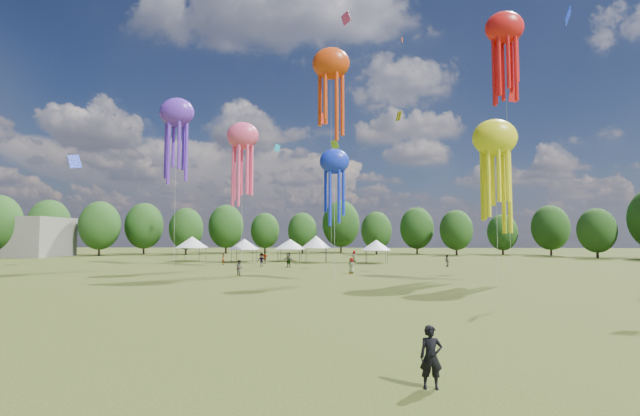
{
  "coord_description": "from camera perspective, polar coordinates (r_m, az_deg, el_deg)",
  "views": [
    {
      "loc": [
        5.28,
        -14.92,
        4.04
      ],
      "look_at": [
        3.77,
        15.0,
        6.0
      ],
      "focal_mm": 24.83,
      "sensor_mm": 36.0,
      "label": 1
    }
  ],
  "objects": [
    {
      "name": "show_kites",
      "position": [
        56.88,
        1.14,
        12.86
      ],
      "size": [
        48.11,
        23.25,
        32.01
      ],
      "color": "#FF4B7A",
      "rests_on": "ground"
    },
    {
      "name": "treeline",
      "position": [
        78.02,
        -3.84,
        -1.89
      ],
      "size": [
        201.57,
        95.24,
        13.43
      ],
      "color": "#38281C",
      "rests_on": "ground"
    },
    {
      "name": "ground",
      "position": [
        16.34,
        -16.91,
        -17.9
      ],
      "size": [
        300.0,
        300.0,
        0.0
      ],
      "primitive_type": "plane",
      "color": "#384416",
      "rests_on": "ground"
    },
    {
      "name": "festival_tents",
      "position": [
        72.41,
        -5.85,
        -4.56
      ],
      "size": [
        35.3,
        9.04,
        4.22
      ],
      "color": "#47474C",
      "rests_on": "ground"
    },
    {
      "name": "observer_main",
      "position": [
        12.82,
        14.12,
        -18.13
      ],
      "size": [
        0.62,
        0.41,
        1.67
      ],
      "primitive_type": "imported",
      "rotation": [
        0.0,
        0.0,
        -0.02
      ],
      "color": "black",
      "rests_on": "ground"
    },
    {
      "name": "spectator_near",
      "position": [
        47.36,
        -10.38,
        -7.59
      ],
      "size": [
        1.0,
        0.97,
        1.62
      ],
      "primitive_type": "imported",
      "rotation": [
        0.0,
        0.0,
        2.48
      ],
      "color": "gray",
      "rests_on": "ground"
    },
    {
      "name": "spectators_far",
      "position": [
        61.08,
        -1.36,
        -6.69
      ],
      "size": [
        31.99,
        22.15,
        1.9
      ],
      "color": "gray",
      "rests_on": "ground"
    },
    {
      "name": "small_kites",
      "position": [
        62.03,
        -3.89,
        21.57
      ],
      "size": [
        70.97,
        60.08,
        45.94
      ],
      "color": "#FF4B7A",
      "rests_on": "ground"
    }
  ]
}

